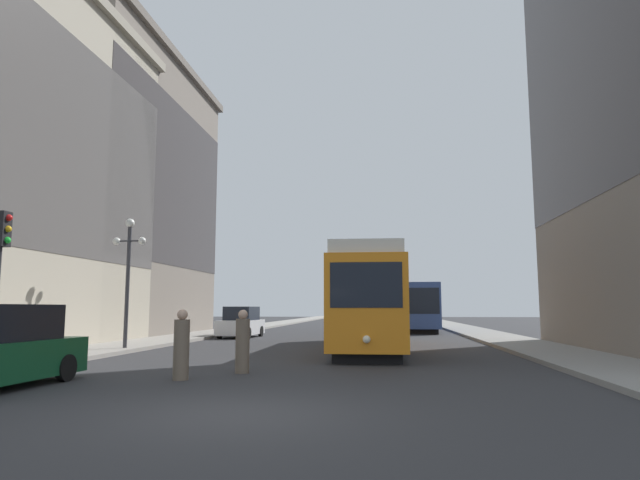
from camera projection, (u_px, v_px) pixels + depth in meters
The scene contains 11 objects.
ground_plane at pixel (234, 414), 9.00m from camera, with size 200.00×200.00×0.00m, color #303033.
sidewalk_left at pixel (258, 326), 49.45m from camera, with size 3.14×120.00×0.15m, color gray.
sidewalk_right at pixel (458, 327), 47.42m from camera, with size 3.14×120.00×0.15m, color gray.
streetcar at pixel (369, 300), 23.55m from camera, with size 2.81×14.14×3.89m.
transit_bus at pixel (419, 305), 41.74m from camera, with size 2.98×12.18×3.45m.
parked_car_left_mid at pixel (241, 323), 32.52m from camera, with size 2.04×4.33×1.82m.
pedestrian_crossing_near at pixel (181, 347), 13.36m from camera, with size 0.38×0.38×1.71m.
pedestrian_crossing_far at pixel (243, 343), 14.76m from camera, with size 0.38×0.38×1.69m.
traffic_light_near_left at pixel (1, 247), 14.57m from camera, with size 0.47×0.36×4.17m.
lamp_post_left_near at pixel (128, 262), 22.34m from camera, with size 1.41×0.36×5.26m.
building_left_corner at pixel (81, 191), 34.93m from camera, with size 13.06×17.44×17.80m.
Camera 1 is at (2.48, -9.06, 1.74)m, focal length 30.68 mm.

